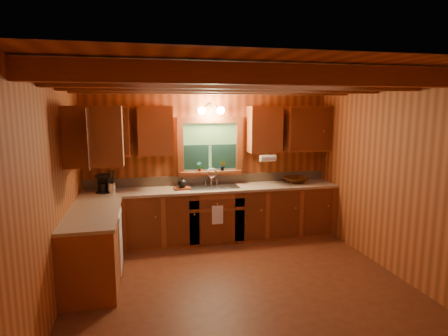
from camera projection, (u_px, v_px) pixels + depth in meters
room at (238, 182)px, 4.59m from camera, size 4.20×4.20×4.20m
ceiling_beams at (239, 83)px, 4.40m from camera, size 4.20×2.54×0.18m
base_cabinets at (187, 222)px, 5.86m from camera, size 4.20×2.22×0.86m
countertop at (187, 194)px, 5.79m from camera, size 4.20×2.24×0.04m
backsplash at (210, 179)px, 6.46m from camera, size 4.20×0.02×0.16m
dishwasher_panel at (120, 240)px, 5.06m from camera, size 0.02×0.60×0.80m
upper_cabinets at (179, 132)px, 5.75m from camera, size 4.19×1.77×0.78m
window at (210, 148)px, 6.35m from camera, size 1.12×0.08×1.00m
window_sill at (211, 172)px, 6.37m from camera, size 1.06×0.14×0.04m
wall_sconce at (211, 110)px, 6.13m from camera, size 0.45×0.21×0.17m
paper_towel_roll at (268, 158)px, 6.25m from camera, size 0.27×0.11×0.11m
dish_towel at (218, 215)px, 5.93m from camera, size 0.18×0.01×0.30m
sink at (213, 190)px, 6.20m from camera, size 0.82×0.48×0.43m
coffee_maker at (103, 183)px, 5.81m from camera, size 0.16×0.21×0.29m
utensil_crock at (112, 187)px, 5.77m from camera, size 0.13×0.13×0.36m
cutting_board at (182, 188)px, 6.04m from camera, size 0.29×0.22×0.02m
teakettle at (182, 184)px, 6.03m from camera, size 0.14×0.14×0.17m
wicker_basket at (295, 180)px, 6.56m from camera, size 0.44×0.44×0.10m
potted_plant_left at (199, 166)px, 6.30m from camera, size 0.10×0.09×0.17m
potted_plant_right at (223, 166)px, 6.37m from camera, size 0.11×0.10×0.17m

